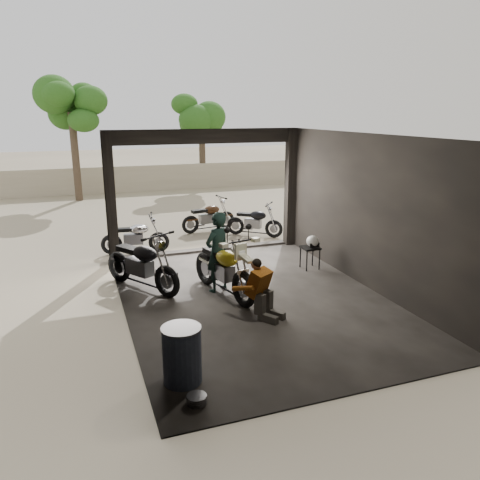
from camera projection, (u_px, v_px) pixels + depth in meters
ground at (254, 299)px, 9.33m from camera, size 80.00×80.00×0.00m
garage at (244, 231)px, 9.48m from camera, size 7.00×7.13×3.20m
boundary_wall at (145, 178)px, 21.87m from camera, size 18.00×0.30×1.20m
tree_left at (70, 102)px, 18.63m from camera, size 2.20×2.20×5.60m
tree_right at (201, 113)px, 21.99m from camera, size 2.20×2.20×5.00m
main_bike at (223, 265)px, 9.37m from camera, size 1.24×2.09×1.30m
left_bike at (141, 260)px, 9.69m from camera, size 1.67×2.01×1.28m
outside_bike_a at (135, 234)px, 12.20m from camera, size 1.61×0.85×1.04m
outside_bike_b at (209, 215)px, 14.49m from camera, size 1.66×0.93×1.06m
outside_bike_c at (254, 219)px, 13.91m from camera, size 1.57×1.43×1.02m
rider at (218, 252)px, 9.53m from camera, size 0.73×0.65×1.69m
mechanic at (264, 291)px, 8.33m from camera, size 0.85×0.91×1.06m
stool at (310, 250)px, 10.98m from camera, size 0.40×0.40×0.55m
helmet at (313, 241)px, 10.92m from camera, size 0.35×0.36×0.28m
oil_drum at (182, 356)px, 6.36m from camera, size 0.63×0.63×0.82m
sign_post at (334, 183)px, 12.84m from camera, size 0.85×0.08×2.54m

